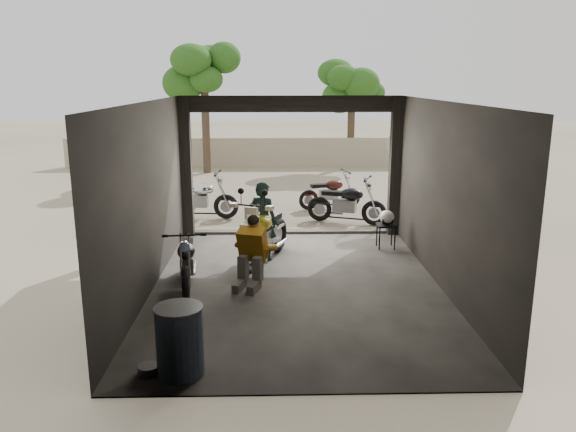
{
  "coord_description": "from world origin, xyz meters",
  "views": [
    {
      "loc": [
        -0.39,
        -9.29,
        3.55
      ],
      "look_at": [
        -0.14,
        0.6,
        1.14
      ],
      "focal_mm": 35.0,
      "sensor_mm": 36.0,
      "label": 1
    }
  ],
  "objects_px": {
    "main_bike": "(265,230)",
    "outside_bike_a": "(198,195)",
    "left_bike": "(187,257)",
    "outside_bike_b": "(330,190)",
    "oil_drum": "(180,342)",
    "stool": "(386,228)",
    "sign_post": "(401,160)",
    "helmet": "(387,217)",
    "mechanic": "(250,254)",
    "outside_bike_c": "(347,200)",
    "rider": "(263,221)"
  },
  "relations": [
    {
      "from": "left_bike",
      "to": "helmet",
      "type": "xyz_separation_m",
      "value": [
        3.94,
        2.21,
        0.15
      ]
    },
    {
      "from": "main_bike",
      "to": "sign_post",
      "type": "relative_size",
      "value": 0.84
    },
    {
      "from": "main_bike",
      "to": "outside_bike_a",
      "type": "xyz_separation_m",
      "value": [
        -1.78,
        3.66,
        -0.04
      ]
    },
    {
      "from": "stool",
      "to": "sign_post",
      "type": "distance_m",
      "value": 2.78
    },
    {
      "from": "left_bike",
      "to": "stool",
      "type": "height_order",
      "value": "left_bike"
    },
    {
      "from": "main_bike",
      "to": "mechanic",
      "type": "relative_size",
      "value": 1.6
    },
    {
      "from": "left_bike",
      "to": "outside_bike_b",
      "type": "height_order",
      "value": "left_bike"
    },
    {
      "from": "helmet",
      "to": "mechanic",
      "type": "bearing_deg",
      "value": -164.65
    },
    {
      "from": "mechanic",
      "to": "oil_drum",
      "type": "distance_m",
      "value": 3.07
    },
    {
      "from": "helmet",
      "to": "oil_drum",
      "type": "height_order",
      "value": "oil_drum"
    },
    {
      "from": "left_bike",
      "to": "sign_post",
      "type": "xyz_separation_m",
      "value": [
        4.72,
        4.59,
        1.03
      ]
    },
    {
      "from": "mechanic",
      "to": "outside_bike_b",
      "type": "bearing_deg",
      "value": 89.16
    },
    {
      "from": "outside_bike_b",
      "to": "sign_post",
      "type": "relative_size",
      "value": 0.67
    },
    {
      "from": "outside_bike_b",
      "to": "sign_post",
      "type": "distance_m",
      "value": 2.41
    },
    {
      "from": "main_bike",
      "to": "mechanic",
      "type": "height_order",
      "value": "main_bike"
    },
    {
      "from": "outside_bike_a",
      "to": "rider",
      "type": "height_order",
      "value": "rider"
    },
    {
      "from": "stool",
      "to": "sign_post",
      "type": "bearing_deg",
      "value": 71.7
    },
    {
      "from": "main_bike",
      "to": "outside_bike_c",
      "type": "bearing_deg",
      "value": 78.35
    },
    {
      "from": "outside_bike_b",
      "to": "rider",
      "type": "distance_m",
      "value": 4.93
    },
    {
      "from": "outside_bike_c",
      "to": "sign_post",
      "type": "height_order",
      "value": "sign_post"
    },
    {
      "from": "rider",
      "to": "outside_bike_b",
      "type": "bearing_deg",
      "value": -86.02
    },
    {
      "from": "left_bike",
      "to": "helmet",
      "type": "bearing_deg",
      "value": 22.78
    },
    {
      "from": "outside_bike_c",
      "to": "helmet",
      "type": "relative_size",
      "value": 5.41
    },
    {
      "from": "main_bike",
      "to": "outside_bike_b",
      "type": "height_order",
      "value": "main_bike"
    },
    {
      "from": "outside_bike_c",
      "to": "left_bike",
      "type": "bearing_deg",
      "value": 162.76
    },
    {
      "from": "mechanic",
      "to": "rider",
      "type": "bearing_deg",
      "value": 100.13
    },
    {
      "from": "left_bike",
      "to": "oil_drum",
      "type": "height_order",
      "value": "left_bike"
    },
    {
      "from": "main_bike",
      "to": "left_bike",
      "type": "bearing_deg",
      "value": -113.55
    },
    {
      "from": "oil_drum",
      "to": "stool",
      "type": "bearing_deg",
      "value": 55.91
    },
    {
      "from": "rider",
      "to": "mechanic",
      "type": "relative_size",
      "value": 1.31
    },
    {
      "from": "oil_drum",
      "to": "sign_post",
      "type": "xyz_separation_m",
      "value": [
        4.35,
        7.66,
        1.13
      ]
    },
    {
      "from": "main_bike",
      "to": "oil_drum",
      "type": "xyz_separation_m",
      "value": [
        -0.96,
        -4.39,
        -0.21
      ]
    },
    {
      "from": "main_bike",
      "to": "outside_bike_a",
      "type": "relative_size",
      "value": 1.08
    },
    {
      "from": "outside_bike_b",
      "to": "outside_bike_a",
      "type": "bearing_deg",
      "value": 93.37
    },
    {
      "from": "rider",
      "to": "helmet",
      "type": "bearing_deg",
      "value": -138.72
    },
    {
      "from": "main_bike",
      "to": "stool",
      "type": "bearing_deg",
      "value": 39.93
    },
    {
      "from": "main_bike",
      "to": "oil_drum",
      "type": "relative_size",
      "value": 2.21
    },
    {
      "from": "outside_bike_c",
      "to": "mechanic",
      "type": "xyz_separation_m",
      "value": [
        -2.24,
        -4.47,
        0.01
      ]
    },
    {
      "from": "main_bike",
      "to": "outside_bike_b",
      "type": "bearing_deg",
      "value": 91.26
    },
    {
      "from": "left_bike",
      "to": "outside_bike_c",
      "type": "bearing_deg",
      "value": 46.08
    },
    {
      "from": "mechanic",
      "to": "stool",
      "type": "height_order",
      "value": "mechanic"
    },
    {
      "from": "outside_bike_a",
      "to": "stool",
      "type": "distance_m",
      "value": 5.2
    },
    {
      "from": "oil_drum",
      "to": "left_bike",
      "type": "bearing_deg",
      "value": 96.93
    },
    {
      "from": "helmet",
      "to": "main_bike",
      "type": "bearing_deg",
      "value": 174.9
    },
    {
      "from": "outside_bike_b",
      "to": "rider",
      "type": "relative_size",
      "value": 0.98
    },
    {
      "from": "helmet",
      "to": "rider",
      "type": "bearing_deg",
      "value": 172.02
    },
    {
      "from": "rider",
      "to": "oil_drum",
      "type": "relative_size",
      "value": 1.8
    },
    {
      "from": "main_bike",
      "to": "helmet",
      "type": "bearing_deg",
      "value": 40.52
    },
    {
      "from": "main_bike",
      "to": "outside_bike_c",
      "type": "distance_m",
      "value": 3.66
    },
    {
      "from": "stool",
      "to": "oil_drum",
      "type": "distance_m",
      "value": 6.33
    }
  ]
}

